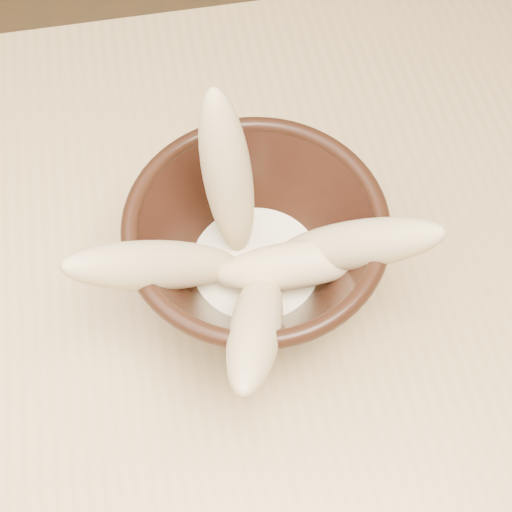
{
  "coord_description": "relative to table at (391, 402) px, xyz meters",
  "views": [
    {
      "loc": [
        -0.14,
        -0.16,
        1.24
      ],
      "look_at": [
        -0.1,
        0.09,
        0.8
      ],
      "focal_mm": 50.0,
      "sensor_mm": 36.0,
      "label": 1
    }
  ],
  "objects": [
    {
      "name": "banana_right",
      "position": [
        -0.04,
        0.06,
        0.16
      ],
      "size": [
        0.13,
        0.09,
        0.12
      ],
      "primitive_type": "ellipsoid",
      "rotation": [
        0.85,
        0.0,
        1.05
      ],
      "color": "tan",
      "rests_on": "bowl"
    },
    {
      "name": "banana_front",
      "position": [
        -0.11,
        0.02,
        0.16
      ],
      "size": [
        0.07,
        0.14,
        0.11
      ],
      "primitive_type": "ellipsoid",
      "rotation": [
        0.95,
        0.0,
        -0.3
      ],
      "color": "tan",
      "rests_on": "bowl"
    },
    {
      "name": "banana_left",
      "position": [
        -0.16,
        0.07,
        0.16
      ],
      "size": [
        0.14,
        0.07,
        0.12
      ],
      "primitive_type": "ellipsoid",
      "rotation": [
        0.85,
        0.0,
        -1.24
      ],
      "color": "tan",
      "rests_on": "bowl"
    },
    {
      "name": "banana_across",
      "position": [
        -0.07,
        0.07,
        0.14
      ],
      "size": [
        0.12,
        0.05,
        0.05
      ],
      "primitive_type": "ellipsoid",
      "rotation": [
        1.41,
        0.0,
        1.47
      ],
      "color": "tan",
      "rests_on": "bowl"
    },
    {
      "name": "bowl",
      "position": [
        -0.1,
        0.09,
        0.14
      ],
      "size": [
        0.18,
        0.18,
        0.1
      ],
      "rotation": [
        0.0,
        0.0,
        0.15
      ],
      "color": "black",
      "rests_on": "table"
    },
    {
      "name": "table",
      "position": [
        0.0,
        0.0,
        0.0
      ],
      "size": [
        1.2,
        0.8,
        0.75
      ],
      "color": "tan",
      "rests_on": "ground"
    },
    {
      "name": "milk_puddle",
      "position": [
        -0.1,
        0.09,
        0.11
      ],
      "size": [
        0.1,
        0.1,
        0.01
      ],
      "primitive_type": "cylinder",
      "color": "#FDF8CC",
      "rests_on": "bowl"
    },
    {
      "name": "banana_upright",
      "position": [
        -0.11,
        0.12,
        0.18
      ],
      "size": [
        0.05,
        0.07,
        0.15
      ],
      "primitive_type": "ellipsoid",
      "rotation": [
        0.24,
        0.0,
        3.36
      ],
      "color": "tan",
      "rests_on": "bowl"
    }
  ]
}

